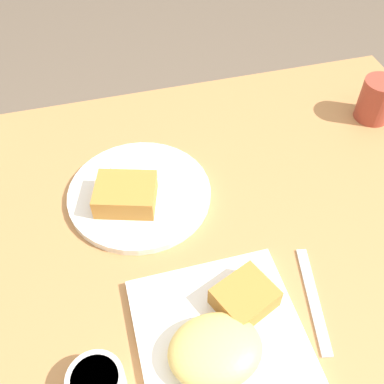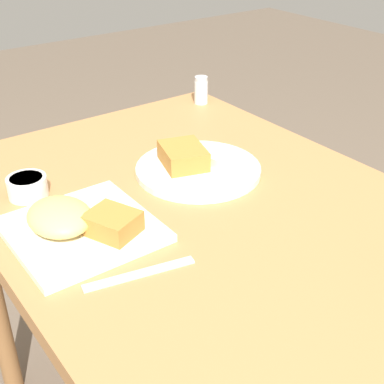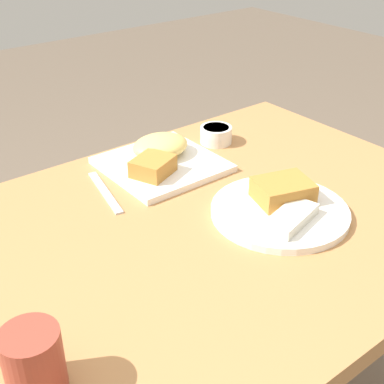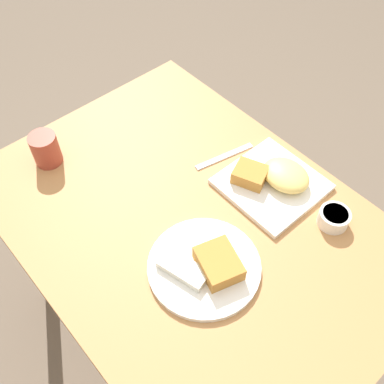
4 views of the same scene
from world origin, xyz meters
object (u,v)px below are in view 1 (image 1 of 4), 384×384
at_px(plate_oval_far, 137,191).
at_px(sauce_ramekin, 97,383).
at_px(butter_knife, 313,299).
at_px(plate_square_near, 222,336).
at_px(coffee_mug, 377,100).

xyz_separation_m(plate_oval_far, sauce_ramekin, (-0.11, -0.32, 0.01)).
bearing_deg(butter_knife, sauce_ramekin, 110.09).
bearing_deg(plate_oval_far, butter_knife, -50.94).
relative_size(plate_square_near, plate_oval_far, 0.90).
distance_m(plate_oval_far, sauce_ramekin, 0.34).
relative_size(butter_knife, coffee_mug, 1.96).
height_order(sauce_ramekin, butter_knife, sauce_ramekin).
relative_size(plate_square_near, butter_knife, 1.32).
bearing_deg(coffee_mug, plate_oval_far, -169.79).
bearing_deg(plate_oval_far, plate_square_near, -77.58).
bearing_deg(butter_knife, plate_square_near, 111.97).
bearing_deg(butter_knife, plate_oval_far, 51.20).
bearing_deg(plate_square_near, coffee_mug, 40.51).
distance_m(butter_knife, coffee_mug, 0.48).
bearing_deg(plate_oval_far, coffee_mug, 10.21).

